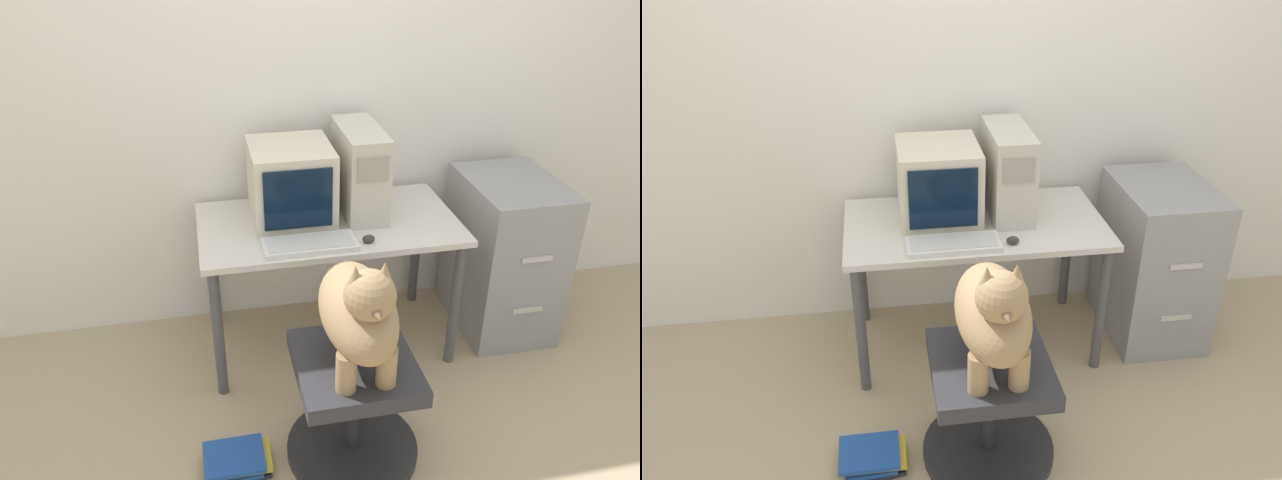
{
  "view_description": "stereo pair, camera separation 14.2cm",
  "coord_description": "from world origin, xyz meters",
  "views": [
    {
      "loc": [
        -0.58,
        -2.25,
        2.06
      ],
      "look_at": [
        -0.11,
        -0.01,
        0.8
      ],
      "focal_mm": 35.0,
      "sensor_mm": 36.0,
      "label": 1
    },
    {
      "loc": [
        -0.44,
        -2.27,
        2.06
      ],
      "look_at": [
        -0.11,
        -0.01,
        0.8
      ],
      "focal_mm": 35.0,
      "sensor_mm": 36.0,
      "label": 2
    }
  ],
  "objects": [
    {
      "name": "office_chair",
      "position": [
        -0.06,
        -0.43,
        0.27
      ],
      "size": [
        0.55,
        0.55,
        0.49
      ],
      "color": "#262628",
      "rests_on": "ground_plane"
    },
    {
      "name": "ground_plane",
      "position": [
        0.0,
        0.0,
        0.0
      ],
      "size": [
        12.0,
        12.0,
        0.0
      ],
      "primitive_type": "plane",
      "color": "tan"
    },
    {
      "name": "crt_monitor",
      "position": [
        -0.16,
        0.42,
        0.89
      ],
      "size": [
        0.38,
        0.4,
        0.36
      ],
      "color": "beige",
      "rests_on": "desk"
    },
    {
      "name": "keyboard",
      "position": [
        -0.13,
        0.11,
        0.72
      ],
      "size": [
        0.42,
        0.17,
        0.03
      ],
      "color": "silver",
      "rests_on": "desk"
    },
    {
      "name": "dog",
      "position": [
        -0.06,
        -0.46,
        0.75
      ],
      "size": [
        0.27,
        0.54,
        0.52
      ],
      "color": "#9E7F56",
      "rests_on": "office_chair"
    },
    {
      "name": "computer_mouse",
      "position": [
        0.13,
        0.09,
        0.73
      ],
      "size": [
        0.06,
        0.04,
        0.04
      ],
      "color": "#333333",
      "rests_on": "desk"
    },
    {
      "name": "book_stack_floor",
      "position": [
        -0.55,
        -0.42,
        0.04
      ],
      "size": [
        0.27,
        0.24,
        0.08
      ],
      "color": "#262628",
      "rests_on": "ground_plane"
    },
    {
      "name": "filing_cabinet",
      "position": [
        0.94,
        0.33,
        0.42
      ],
      "size": [
        0.45,
        0.61,
        0.83
      ],
      "color": "gray",
      "rests_on": "ground_plane"
    },
    {
      "name": "pc_tower",
      "position": [
        0.17,
        0.43,
        0.92
      ],
      "size": [
        0.19,
        0.45,
        0.42
      ],
      "color": "beige",
      "rests_on": "desk"
    },
    {
      "name": "wall_back",
      "position": [
        0.0,
        0.73,
        1.3
      ],
      "size": [
        8.0,
        0.05,
        2.6
      ],
      "color": "white",
      "rests_on": "ground_plane"
    },
    {
      "name": "desk",
      "position": [
        0.0,
        0.33,
        0.62
      ],
      "size": [
        1.23,
        0.67,
        0.71
      ],
      "color": "silver",
      "rests_on": "ground_plane"
    }
  ]
}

